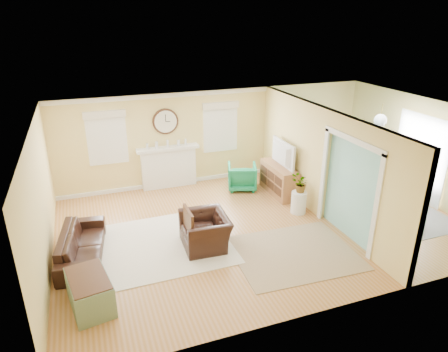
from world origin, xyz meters
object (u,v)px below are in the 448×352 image
Objects in this scene: credenza at (279,179)px; dining_table at (377,196)px; sofa at (82,245)px; green_chair at (242,177)px; eames_chair at (205,231)px.

credenza reaches higher than dining_table.
green_chair is at bearing -56.15° from sofa.
sofa is 2.47m from eames_chair.
sofa is at bearing -164.20° from credenza.
credenza reaches higher than green_chair.
credenza is 2.50m from dining_table.
eames_chair is (2.43, -0.41, 0.06)m from sofa.
green_chair is 1.02m from credenza.
dining_table is (1.90, -1.63, -0.07)m from credenza.
credenza reaches higher than sofa.
credenza is (0.80, -0.63, 0.05)m from green_chair.
eames_chair is 0.56× the size of dining_table.
credenza is 0.75× the size of dining_table.
eames_chair is 3.22m from credenza.
sofa is 5.28m from credenza.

